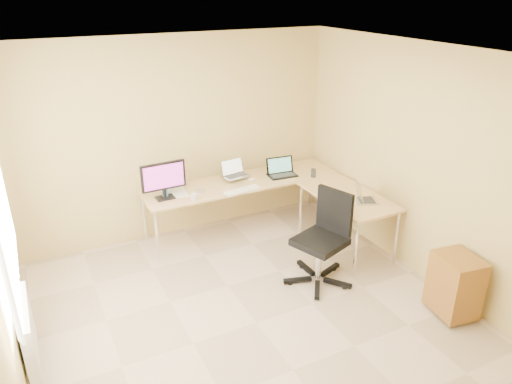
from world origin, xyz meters
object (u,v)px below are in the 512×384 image
monitor (164,181)px  office_chair (320,243)px  desk_return (346,221)px  keyboard (242,190)px  mug (194,197)px  laptop_black (282,167)px  water_bottle (165,187)px  desk_main (243,206)px  laptop_return (367,193)px  laptop_center (235,169)px  cabinet (455,285)px  desk_fan (167,180)px

monitor → office_chair: 2.00m
desk_return → office_chair: size_ratio=1.21×
keyboard → mug: (-0.64, 0.00, 0.03)m
desk_return → keyboard: bearing=147.8°
laptop_black → water_bottle: bearing=-175.9°
office_chair → desk_main: bearing=79.2°
laptop_return → office_chair: size_ratio=0.30×
desk_main → keyboard: size_ratio=5.63×
laptop_center → office_chair: bearing=-88.8°
mug → water_bottle: (-0.27, 0.26, 0.09)m
water_bottle → office_chair: size_ratio=0.24×
desk_main → cabinet: desk_main is taller
water_bottle → monitor: bearing=-112.7°
laptop_center → mug: 0.83m
laptop_return → desk_main: bearing=62.5°
desk_main → water_bottle: water_bottle is taller
monitor → water_bottle: size_ratio=2.11×
laptop_black → laptop_return: bearing=-62.1°
monitor → laptop_center: (1.02, 0.16, -0.08)m
monitor → mug: (0.29, -0.22, -0.19)m
desk_main → laptop_return: laptop_return is taller
water_bottle → office_chair: 1.99m
desk_main → desk_fan: size_ratio=10.59×
desk_main → laptop_center: 0.53m
water_bottle → desk_return: bearing=-25.3°
desk_return → desk_main: bearing=134.3°
office_chair → mug: bearing=110.5°
laptop_black → office_chair: 1.52m
desk_main → cabinet: bearing=-66.7°
desk_return → laptop_black: laptop_black is taller
keyboard → office_chair: 1.29m
keyboard → cabinet: 2.67m
desk_fan → laptop_return: 2.48m
laptop_black → keyboard: 0.75m
laptop_return → office_chair: office_chair is taller
desk_main → water_bottle: 1.17m
desk_main → cabinet: 2.85m
keyboard → laptop_black: bearing=10.2°
laptop_black → water_bottle: water_bottle is taller
laptop_center → desk_return: bearing=-55.7°
desk_main → monitor: 1.23m
laptop_center → laptop_black: size_ratio=0.89×
desk_return → laptop_return: (0.08, -0.25, 0.47)m
mug → desk_fan: bearing=109.3°
desk_return → laptop_return: laptop_return is taller
desk_main → laptop_center: laptop_center is taller
mug → laptop_return: 2.08m
laptop_return → office_chair: bearing=129.7°
desk_return → mug: 1.94m
desk_return → water_bottle: 2.30m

